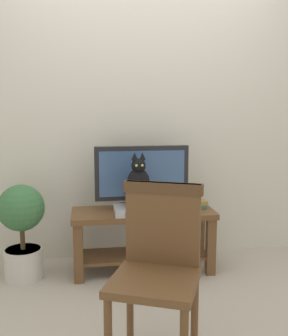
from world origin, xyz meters
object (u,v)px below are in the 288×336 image
object	(u,v)px
wooden_chair	(158,261)
potted_plant	(22,226)
tv	(142,176)
media_box	(138,210)
book_stack	(192,204)
tv_stand	(143,229)
cat	(138,187)

from	to	relation	value
wooden_chair	potted_plant	bearing A→B (deg)	126.28
tv	media_box	world-z (taller)	tv
book_stack	potted_plant	size ratio (longest dim) A/B	0.33
wooden_chair	media_box	bearing A→B (deg)	88.01
media_box	book_stack	distance (m)	0.47
tv_stand	wooden_chair	xyz separation A→B (m)	(-0.09, -1.19, 0.21)
media_box	cat	bearing A→B (deg)	-85.05
wooden_chair	book_stack	distance (m)	1.32
tv_stand	potted_plant	bearing A→B (deg)	-178.50
tv_stand	book_stack	xyz separation A→B (m)	(0.41, 0.04, 0.19)
media_box	wooden_chair	bearing A→B (deg)	-91.99
book_stack	potted_plant	world-z (taller)	potted_plant
cat	wooden_chair	world-z (taller)	cat
media_box	tv_stand	bearing A→B (deg)	54.13
tv_stand	tv	bearing A→B (deg)	89.98
cat	tv_stand	bearing A→B (deg)	59.23
media_box	potted_plant	xyz separation A→B (m)	(-0.89, 0.05, -0.11)
tv_stand	cat	bearing A→B (deg)	-120.77
tv	tv_stand	bearing A→B (deg)	-90.02
cat	wooden_chair	distance (m)	1.12
media_box	cat	size ratio (longest dim) A/B	0.85
tv_stand	wooden_chair	size ratio (longest dim) A/B	1.20
media_box	potted_plant	world-z (taller)	potted_plant
tv_stand	media_box	world-z (taller)	media_box
wooden_chair	cat	bearing A→B (deg)	87.92
book_stack	wooden_chair	bearing A→B (deg)	-112.11
wooden_chair	tv_stand	bearing A→B (deg)	85.69
cat	book_stack	size ratio (longest dim) A/B	1.79
media_box	book_stack	world-z (taller)	book_stack
tv_stand	media_box	bearing A→B (deg)	-125.87
tv_stand	potted_plant	xyz separation A→B (m)	(-0.94, -0.02, 0.08)
media_box	wooden_chair	xyz separation A→B (m)	(-0.04, -1.12, 0.03)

